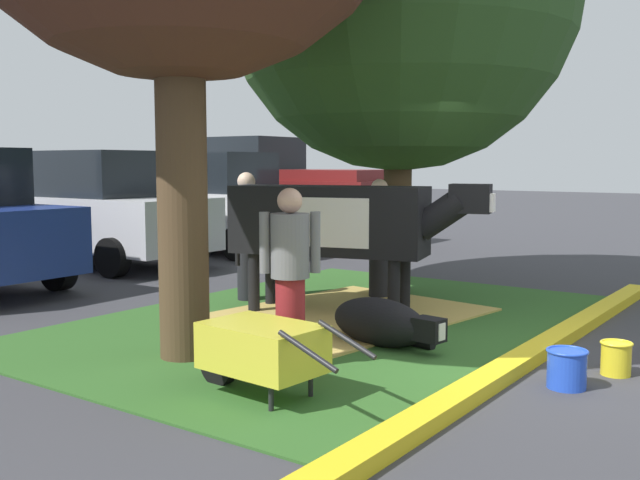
# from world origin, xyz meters

# --- Properties ---
(ground_plane) EXTENTS (80.00, 80.00, 0.00)m
(ground_plane) POSITION_xyz_m (0.00, 0.00, 0.00)
(ground_plane) COLOR #38383D
(grass_island) EXTENTS (6.79, 4.64, 0.02)m
(grass_island) POSITION_xyz_m (0.20, 2.19, 0.01)
(grass_island) COLOR #2D5B23
(grass_island) RESTS_ON ground
(curb_yellow) EXTENTS (7.99, 0.24, 0.12)m
(curb_yellow) POSITION_xyz_m (0.20, -0.27, 0.06)
(curb_yellow) COLOR yellow
(curb_yellow) RESTS_ON ground
(hay_bedding) EXTENTS (3.50, 2.82, 0.04)m
(hay_bedding) POSITION_xyz_m (0.44, 2.19, 0.03)
(hay_bedding) COLOR tan
(hay_bedding) RESTS_ON ground
(cow_holstein) EXTENTS (1.27, 3.07, 1.58)m
(cow_holstein) POSITION_xyz_m (0.50, 2.29, 1.12)
(cow_holstein) COLOR black
(cow_holstein) RESTS_ON ground
(calf_lying) EXTENTS (0.63, 1.33, 0.48)m
(calf_lying) POSITION_xyz_m (-0.44, 1.11, 0.24)
(calf_lying) COLOR black
(calf_lying) RESTS_ON ground
(person_handler) EXTENTS (0.50, 0.34, 1.69)m
(person_handler) POSITION_xyz_m (0.61, 3.79, 0.91)
(person_handler) COLOR black
(person_handler) RESTS_ON ground
(person_visitor_near) EXTENTS (0.37, 0.43, 1.59)m
(person_visitor_near) POSITION_xyz_m (-1.60, 1.36, 0.85)
(person_visitor_near) COLOR maroon
(person_visitor_near) RESTS_ON ground
(person_visitor_far) EXTENTS (0.34, 0.53, 1.60)m
(person_visitor_far) POSITION_xyz_m (1.70, 2.44, 0.86)
(person_visitor_far) COLOR black
(person_visitor_far) RESTS_ON ground
(wheelbarrow) EXTENTS (0.67, 1.61, 0.63)m
(wheelbarrow) POSITION_xyz_m (-2.35, 1.07, 0.39)
(wheelbarrow) COLOR gold
(wheelbarrow) RESTS_ON ground
(bucket_blue) EXTENTS (0.33, 0.33, 0.32)m
(bucket_blue) POSITION_xyz_m (-0.73, -0.79, 0.16)
(bucket_blue) COLOR blue
(bucket_blue) RESTS_ON ground
(bucket_yellow) EXTENTS (0.27, 0.27, 0.29)m
(bucket_yellow) POSITION_xyz_m (-0.12, -1.02, 0.15)
(bucket_yellow) COLOR yellow
(bucket_yellow) RESTS_ON ground
(sedan_silver) EXTENTS (2.08, 4.43, 2.02)m
(sedan_silver) POSITION_xyz_m (1.73, 8.26, 0.98)
(sedan_silver) COLOR silver
(sedan_silver) RESTS_ON ground
(hatchback_white) EXTENTS (2.08, 4.43, 2.02)m
(hatchback_white) POSITION_xyz_m (4.36, 8.00, 0.98)
(hatchback_white) COLOR silver
(hatchback_white) RESTS_ON ground
(pickup_truck_maroon) EXTENTS (2.29, 5.43, 2.42)m
(pickup_truck_maroon) POSITION_xyz_m (7.00, 8.29, 1.11)
(pickup_truck_maroon) COLOR maroon
(pickup_truck_maroon) RESTS_ON ground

